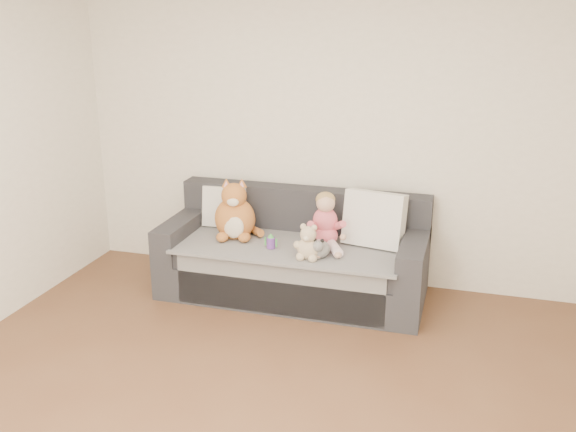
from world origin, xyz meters
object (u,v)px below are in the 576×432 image
object	(u,v)px
plush_cat	(235,215)
sippy_cup	(271,241)
teddy_bear	(308,245)
sofa	(294,259)
toddler	(326,224)

from	to	relation	value
plush_cat	sippy_cup	bearing A→B (deg)	-39.43
plush_cat	teddy_bear	distance (m)	0.79
sippy_cup	plush_cat	bearing A→B (deg)	154.85
teddy_bear	sofa	bearing A→B (deg)	122.40
teddy_bear	sippy_cup	bearing A→B (deg)	160.84
teddy_bear	plush_cat	bearing A→B (deg)	158.76
plush_cat	sippy_cup	xyz separation A→B (m)	(0.37, -0.18, -0.13)
sofa	plush_cat	size ratio (longest dim) A/B	4.10
toddler	sippy_cup	size ratio (longest dim) A/B	3.72
sippy_cup	teddy_bear	bearing A→B (deg)	-21.19
plush_cat	sofa	bearing A→B (deg)	-7.92
sofa	sippy_cup	size ratio (longest dim) A/B	17.64
toddler	teddy_bear	xyz separation A→B (m)	(-0.06, -0.32, -0.07)
sofa	sippy_cup	distance (m)	0.35
plush_cat	sippy_cup	size ratio (longest dim) A/B	4.31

